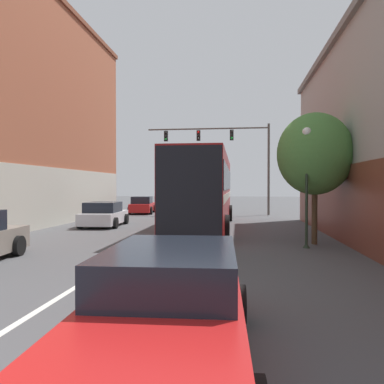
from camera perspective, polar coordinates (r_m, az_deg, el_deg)
name	(u,v)px	position (r m, az deg, el deg)	size (l,w,h in m)	color
lane_center_line	(164,233)	(17.69, -4.34, -6.20)	(0.14, 43.30, 0.01)	silver
bus	(204,188)	(19.63, 1.89, 0.56)	(2.83, 12.95, 3.70)	maroon
hatchback_foreground	(170,308)	(4.87, -3.41, -17.23)	(2.17, 4.70, 1.38)	red
parked_car_left_near	(142,205)	(30.43, -7.59, -2.03)	(2.23, 4.16, 1.37)	red
parked_car_left_far	(104,215)	(21.03, -13.28, -3.39)	(2.27, 3.94, 1.32)	silver
traffic_signal_gantry	(228,147)	(29.01, 5.48, 6.83)	(9.40, 0.36, 6.94)	#514C47
street_lamp	(307,176)	(13.78, 17.07, 2.40)	(0.33, 0.33, 4.26)	#233323
street_tree_near	(315,154)	(14.85, 18.21, 5.51)	(2.80, 2.52, 4.94)	#4C3823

